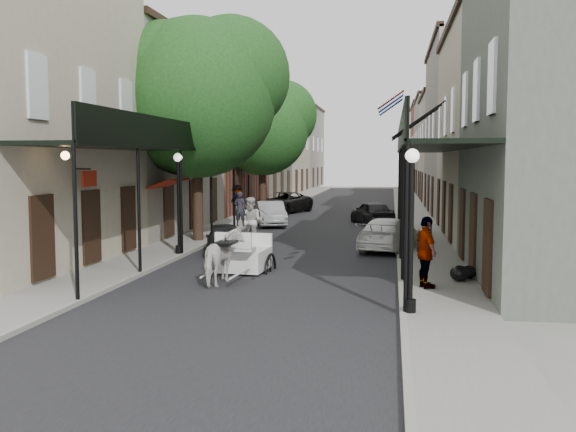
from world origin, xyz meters
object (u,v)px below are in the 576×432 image
at_px(carriage, 249,239).
at_px(car_left_far, 283,203).
at_px(lamppost_right_near, 411,228).
at_px(lamppost_left, 179,202).
at_px(pedestrian_sidewalk_right, 426,252).
at_px(pedestrian_sidewalk_left, 238,200).
at_px(horse, 224,257).
at_px(car_left_mid, 270,214).
at_px(tree_far, 268,125).
at_px(pedestrian_walking, 252,221).
at_px(car_right_near, 390,234).
at_px(car_left_near, 225,239).
at_px(car_right_far, 372,213).
at_px(tree_near, 207,92).
at_px(lamppost_right_far, 400,189).

bearing_deg(carriage, car_left_far, 100.89).
height_order(lamppost_right_near, lamppost_left, same).
bearing_deg(lamppost_right_near, pedestrian_sidewalk_right, 80.14).
height_order(lamppost_left, car_left_far, lamppost_left).
bearing_deg(pedestrian_sidewalk_left, lamppost_left, 57.07).
relative_size(horse, car_left_mid, 0.46).
xyz_separation_m(tree_far, car_left_far, (0.65, 1.74, -5.12)).
bearing_deg(lamppost_right_near, pedestrian_walking, 118.36).
relative_size(lamppost_right_near, car_right_near, 0.84).
xyz_separation_m(horse, car_left_mid, (-1.76, 16.34, -0.12)).
xyz_separation_m(tree_far, car_left_near, (1.65, -17.29, -5.25)).
distance_m(car_right_near, car_right_far, 10.09).
bearing_deg(car_left_far, car_left_mid, -65.83).
relative_size(tree_far, lamppost_left, 2.32).
bearing_deg(tree_far, car_right_near, -62.67).
xyz_separation_m(lamppost_right_near, pedestrian_sidewalk_right, (0.50, 2.87, -0.95)).
xyz_separation_m(car_left_near, car_left_far, (-1.00, 19.02, 0.13)).
distance_m(horse, car_right_near, 9.17).
relative_size(carriage, pedestrian_walking, 1.29).
relative_size(horse, pedestrian_sidewalk_right, 0.95).
distance_m(lamppost_left, car_right_near, 8.38).
height_order(horse, car_left_near, horse).
height_order(lamppost_left, car_left_mid, lamppost_left).
height_order(carriage, pedestrian_sidewalk_left, carriage).
height_order(lamppost_right_near, pedestrian_sidewalk_left, lamppost_right_near).
bearing_deg(horse, tree_far, -78.16).
height_order(lamppost_left, car_right_far, lamppost_left).
relative_size(tree_far, carriage, 3.28).
bearing_deg(car_left_far, pedestrian_walking, -65.81).
bearing_deg(lamppost_left, car_left_mid, 83.74).
height_order(car_left_near, car_right_near, car_right_near).
height_order(lamppost_left, car_right_near, lamppost_left).
height_order(tree_near, pedestrian_walking, tree_near).
relative_size(pedestrian_sidewalk_right, car_right_far, 0.50).
bearing_deg(car_right_far, pedestrian_sidewalk_right, 75.40).
height_order(pedestrian_walking, car_right_near, pedestrian_walking).
distance_m(lamppost_right_far, pedestrian_sidewalk_right, 17.16).
bearing_deg(car_left_far, lamppost_right_far, -26.74).
bearing_deg(pedestrian_sidewalk_left, horse, 63.71).
xyz_separation_m(car_left_mid, car_left_far, (-0.76, 8.45, 0.05)).
bearing_deg(car_right_far, car_left_far, -68.83).
bearing_deg(horse, car_right_far, -97.58).
bearing_deg(car_right_far, car_left_mid, -4.69).
relative_size(pedestrian_sidewalk_right, car_left_mid, 0.48).
distance_m(horse, pedestrian_sidewalk_left, 21.49).
bearing_deg(lamppost_left, car_left_near, 30.74).
distance_m(lamppost_left, car_right_far, 14.73).
relative_size(pedestrian_sidewalk_left, car_right_near, 0.43).
bearing_deg(car_right_near, pedestrian_sidewalk_left, -40.19).
bearing_deg(car_left_far, car_left_near, -67.94).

